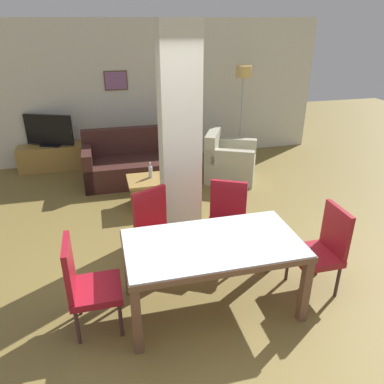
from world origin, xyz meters
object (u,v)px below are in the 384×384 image
sofa (137,164)px  dining_table (213,256)px  dining_chair_far_left (157,228)px  floor_lamp (243,82)px  tv_stand (53,158)px  armchair (228,163)px  tv_screen (49,131)px  dining_chair_far_right (226,219)px  dining_chair_head_left (86,283)px  dining_chair_head_right (323,247)px  bottle (151,172)px  coffee_table (149,192)px

sofa → dining_table: bearing=95.6°
dining_chair_far_left → floor_lamp: floor_lamp is taller
sofa → tv_stand: size_ratio=1.48×
tv_stand → floor_lamp: size_ratio=0.68×
armchair → tv_screen: size_ratio=1.29×
dining_chair_far_right → dining_chair_head_left: bearing=53.9°
dining_chair_head_right → armchair: (0.06, 3.16, -0.21)m
dining_chair_far_right → dining_chair_far_left: bearing=27.4°
dining_chair_far_right → armchair: dining_chair_far_right is taller
dining_chair_far_left → tv_stand: dining_chair_far_left is taller
dining_chair_head_left → tv_screen: bearing=-171.3°
sofa → bottle: sofa is taller
coffee_table → sofa: bearing=92.8°
dining_table → dining_chair_head_left: 1.20m
dining_chair_head_right → dining_chair_far_left: size_ratio=1.00×
bottle → tv_stand: bottle is taller
floor_lamp → dining_chair_far_right: bearing=-113.4°
dining_table → bottle: 2.47m
armchair → tv_screen: bearing=-85.8°
sofa → tv_stand: bearing=-30.3°
tv_stand → dining_chair_far_left: bearing=-68.0°
dining_chair_head_left → floor_lamp: floor_lamp is taller
dining_chair_far_left → tv_screen: 3.88m
coffee_table → dining_chair_far_left: bearing=-94.6°
floor_lamp → tv_screen: bearing=176.6°
tv_stand → tv_screen: 0.53m
dining_chair_head_right → tv_stand: dining_chair_head_right is taller
dining_chair_far_right → floor_lamp: floor_lamp is taller
tv_stand → floor_lamp: (3.74, -0.22, 1.32)m
dining_chair_head_left → floor_lamp: 5.29m
dining_table → floor_lamp: size_ratio=0.91×
armchair → coffee_table: size_ratio=1.75×
dining_chair_head_right → dining_chair_far_right: 1.13m
tv_stand → floor_lamp: 3.97m
dining_chair_head_right → bottle: 2.86m
dining_chair_far_left → armchair: bearing=-152.9°
dining_chair_head_left → sofa: bearing=166.3°
sofa → tv_stand: (-1.53, 0.89, -0.06)m
armchair → floor_lamp: (0.61, 1.02, 1.26)m
sofa → floor_lamp: (2.22, 0.67, 1.26)m
dining_chair_far_right → floor_lamp: bearing=-86.1°
dining_table → dining_chair_head_left: bearing=180.0°
dining_chair_far_right → sofa: (-0.76, 2.70, -0.22)m
coffee_table → tv_screen: size_ratio=0.74×
tv_screen → floor_lamp: bearing=-161.0°
sofa → tv_screen: tv_screen is taller
dining_chair_far_left → dining_chair_head_left: (-0.78, -0.81, 0.00)m
dining_chair_far_left → armchair: 2.90m
bottle → tv_stand: 2.55m
coffee_table → armchair: bearing=25.9°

